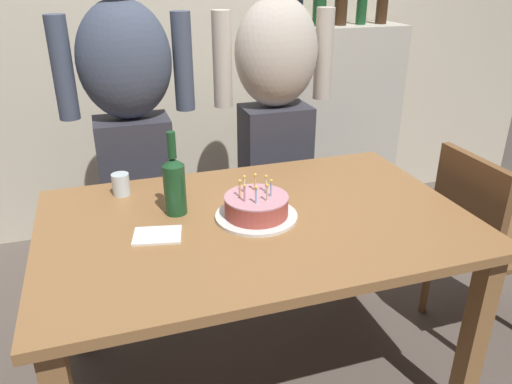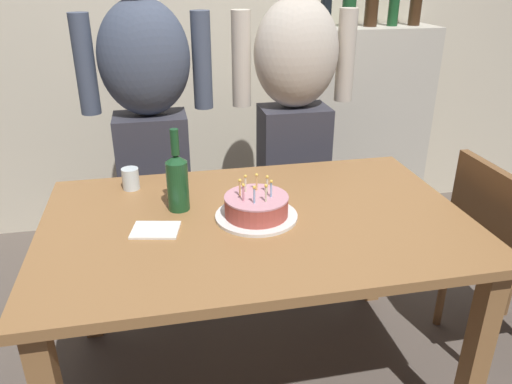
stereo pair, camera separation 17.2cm
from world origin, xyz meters
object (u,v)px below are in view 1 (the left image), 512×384
(water_glass_near, at_px, (121,184))
(person_man_bearded, at_px, (132,128))
(birthday_cake, at_px, (255,208))
(dining_chair, at_px, (482,234))
(napkin_stack, at_px, (157,235))
(wine_bottle, at_px, (174,184))
(person_woman_cardigan, at_px, (276,115))

(water_glass_near, xyz_separation_m, person_man_bearded, (0.09, 0.43, 0.09))
(birthday_cake, xyz_separation_m, dining_chair, (1.00, -0.03, -0.26))
(water_glass_near, bearing_deg, birthday_cake, -38.47)
(water_glass_near, bearing_deg, napkin_stack, -77.02)
(birthday_cake, distance_m, dining_chair, 1.04)
(dining_chair, bearing_deg, water_glass_near, 75.32)
(person_man_bearded, bearing_deg, birthday_cake, 114.01)
(water_glass_near, height_order, wine_bottle, wine_bottle)
(birthday_cake, height_order, water_glass_near, birthday_cake)
(water_glass_near, xyz_separation_m, wine_bottle, (0.18, -0.22, 0.07))
(birthday_cake, xyz_separation_m, wine_bottle, (-0.26, 0.12, 0.08))
(wine_bottle, bearing_deg, person_woman_cardigan, 46.70)
(wine_bottle, xyz_separation_m, dining_chair, (1.26, -0.15, -0.34))
(water_glass_near, height_order, person_woman_cardigan, person_woman_cardigan)
(birthday_cake, height_order, person_man_bearded, person_man_bearded)
(water_glass_near, height_order, dining_chair, dining_chair)
(birthday_cake, height_order, napkin_stack, birthday_cake)
(birthday_cake, height_order, dining_chair, birthday_cake)
(person_woman_cardigan, bearing_deg, napkin_stack, 48.84)
(napkin_stack, height_order, person_man_bearded, person_man_bearded)
(person_woman_cardigan, distance_m, dining_chair, 1.10)
(napkin_stack, bearing_deg, water_glass_near, 102.98)
(wine_bottle, distance_m, person_woman_cardigan, 0.90)
(water_glass_near, distance_m, person_man_bearded, 0.45)
(napkin_stack, relative_size, person_woman_cardigan, 0.09)
(birthday_cake, bearing_deg, person_man_bearded, 114.01)
(water_glass_near, relative_size, napkin_stack, 0.55)
(water_glass_near, bearing_deg, wine_bottle, -51.61)
(person_man_bearded, relative_size, dining_chair, 1.90)
(birthday_cake, distance_m, person_man_bearded, 0.86)
(wine_bottle, relative_size, person_woman_cardigan, 0.18)
(napkin_stack, height_order, person_woman_cardigan, person_woman_cardigan)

